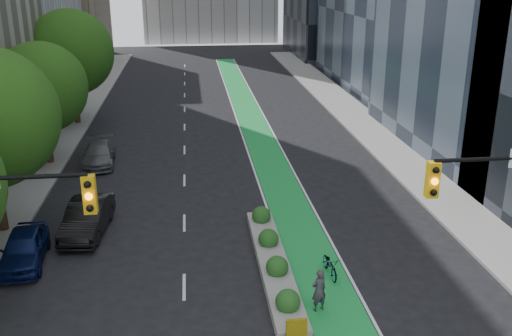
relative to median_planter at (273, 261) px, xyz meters
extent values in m
cube|color=gray|center=(-13.00, 17.96, -0.30)|extent=(3.60, 90.00, 0.15)
cube|color=gray|center=(10.60, 17.96, -0.30)|extent=(3.60, 90.00, 0.15)
cube|color=green|center=(1.80, 22.96, -0.37)|extent=(2.20, 70.00, 0.01)
cylinder|color=black|center=(-12.20, 14.96, 1.87)|extent=(0.44, 0.44, 4.48)
sphere|color=#1C4B10|center=(-12.20, 14.96, 4.59)|extent=(5.60, 5.60, 5.60)
cylinder|color=black|center=(-12.20, 24.96, 2.20)|extent=(0.44, 0.44, 5.15)
sphere|color=#1C4B10|center=(-12.20, 24.96, 5.33)|extent=(6.60, 6.60, 6.60)
cube|color=gold|center=(-5.90, -6.54, 5.88)|extent=(0.34, 0.28, 1.05)
sphere|color=orange|center=(-5.90, -6.70, 5.88)|extent=(0.20, 0.20, 0.20)
cube|color=gold|center=(3.50, -6.54, 5.88)|extent=(0.34, 0.28, 1.05)
sphere|color=orange|center=(3.50, -6.70, 5.88)|extent=(0.20, 0.20, 0.20)
cube|color=gray|center=(0.00, -0.04, -0.17)|extent=(1.20, 10.00, 0.40)
cube|color=yellow|center=(0.00, -5.24, 0.18)|extent=(0.70, 0.12, 1.00)
sphere|color=#194C19|center=(0.00, -3.54, 0.28)|extent=(0.90, 0.90, 0.90)
sphere|color=#194C19|center=(0.00, -1.04, 0.28)|extent=(0.90, 0.90, 0.90)
sphere|color=#194C19|center=(0.00, 1.46, 0.28)|extent=(0.90, 0.90, 0.90)
sphere|color=#194C19|center=(0.00, 3.96, 0.28)|extent=(0.90, 0.90, 0.90)
imported|color=gray|center=(2.22, -0.78, 0.08)|extent=(0.71, 1.75, 0.90)
imported|color=#38323C|center=(1.20, -3.22, 0.46)|extent=(0.71, 0.59, 1.67)
imported|color=#0B1644|center=(-10.38, 1.70, 0.34)|extent=(2.02, 4.33, 1.43)
imported|color=black|center=(-8.20, 4.38, 0.41)|extent=(2.07, 4.87, 1.56)
imported|color=#545658|center=(-9.09, 14.63, 0.31)|extent=(2.20, 4.80, 1.36)
camera|label=1|loc=(-3.18, -20.83, 11.49)|focal=40.00mm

